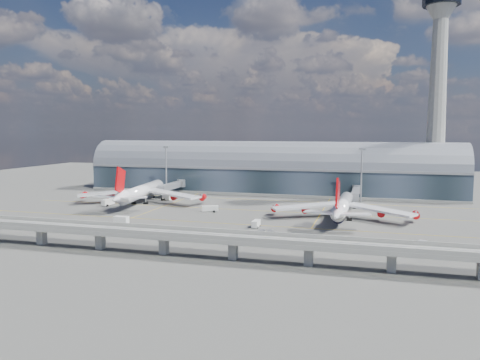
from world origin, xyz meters
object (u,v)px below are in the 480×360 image
(service_truck_3, at_px, (256,224))
(service_truck_5, at_px, (168,197))
(service_truck_1, at_px, (121,220))
(cargo_train_1, at_px, (274,240))
(airliner_left, at_px, (141,192))
(airliner_right, at_px, (342,207))
(service_truck_2, at_px, (210,209))
(floodlight_mast_left, at_px, (166,169))
(cargo_train_0, at_px, (266,232))
(service_truck_0, at_px, (108,202))
(floodlight_mast_right, at_px, (361,174))
(service_truck_4, at_px, (340,211))
(control_tower, at_px, (437,95))
(cargo_train_2, at_px, (419,244))

(service_truck_3, relative_size, service_truck_5, 0.83)
(service_truck_1, height_order, cargo_train_1, service_truck_1)
(airliner_left, xyz_separation_m, airliner_right, (92.67, -13.31, -0.78))
(service_truck_2, xyz_separation_m, cargo_train_1, (36.90, -46.11, -0.37))
(floodlight_mast_left, height_order, cargo_train_0, floodlight_mast_left)
(airliner_right, height_order, service_truck_0, airliner_right)
(airliner_right, distance_m, service_truck_3, 37.04)
(service_truck_1, height_order, service_truck_3, service_truck_1)
(service_truck_1, bearing_deg, service_truck_2, -31.75)
(floodlight_mast_right, distance_m, service_truck_5, 93.58)
(airliner_left, relative_size, service_truck_4, 12.75)
(floodlight_mast_left, xyz_separation_m, cargo_train_0, (72.11, -79.24, -12.78))
(control_tower, relative_size, airliner_left, 1.60)
(floodlight_mast_left, bearing_deg, floodlight_mast_right, 0.00)
(airliner_left, height_order, service_truck_3, airliner_left)
(control_tower, bearing_deg, floodlight_mast_left, -168.28)
(airliner_left, bearing_deg, floodlight_mast_right, 9.95)
(service_truck_2, distance_m, cargo_train_2, 88.05)
(floodlight_mast_right, distance_m, cargo_train_0, 84.97)
(service_truck_4, bearing_deg, floodlight_mast_right, 69.61)
(service_truck_1, xyz_separation_m, service_truck_3, (48.26, 8.61, -0.24))
(control_tower, bearing_deg, floodlight_mast_right, -141.34)
(airliner_left, relative_size, cargo_train_2, 11.94)
(airliner_left, height_order, service_truck_4, airliner_left)
(airliner_right, height_order, cargo_train_0, airliner_right)
(floodlight_mast_left, xyz_separation_m, service_truck_1, (17.75, -77.28, -12.09))
(service_truck_2, height_order, service_truck_4, service_truck_4)
(service_truck_0, distance_m, cargo_train_1, 99.66)
(airliner_left, height_order, cargo_train_0, airliner_left)
(airliner_left, height_order, cargo_train_2, airliner_left)
(cargo_train_0, distance_m, cargo_train_1, 10.98)
(service_truck_1, bearing_deg, control_tower, -47.00)
(airliner_right, relative_size, service_truck_5, 9.19)
(floodlight_mast_right, distance_m, service_truck_2, 75.06)
(floodlight_mast_left, distance_m, airliner_right, 104.77)
(floodlight_mast_right, xyz_separation_m, service_truck_4, (-7.12, -34.90, -12.24))
(cargo_train_2, bearing_deg, floodlight_mast_left, 85.26)
(service_truck_5, bearing_deg, service_truck_0, 170.13)
(airliner_right, distance_m, service_truck_2, 54.58)
(cargo_train_1, bearing_deg, cargo_train_2, -102.97)
(floodlight_mast_left, distance_m, service_truck_5, 23.99)
(floodlight_mast_left, relative_size, service_truck_2, 3.61)
(floodlight_mast_left, relative_size, service_truck_1, 4.83)
(service_truck_4, bearing_deg, service_truck_3, -137.39)
(floodlight_mast_right, relative_size, service_truck_5, 4.04)
(floodlight_mast_left, height_order, service_truck_0, floodlight_mast_left)
(airliner_left, xyz_separation_m, cargo_train_2, (117.03, -50.77, -4.67))
(service_truck_2, relative_size, cargo_train_1, 0.68)
(service_truck_0, relative_size, service_truck_5, 1.13)
(service_truck_0, bearing_deg, service_truck_5, 54.83)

